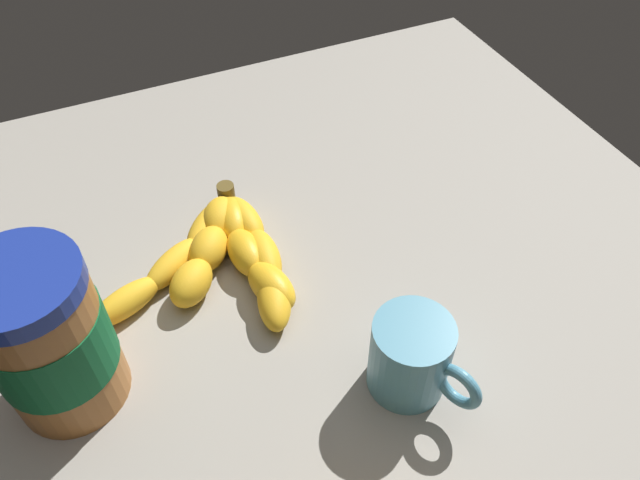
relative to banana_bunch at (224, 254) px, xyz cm
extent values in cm
cube|color=gray|center=(-12.64, 2.59, -3.75)|extent=(79.84, 79.01, 4.06)
ellipsoid|color=gold|center=(0.29, -5.12, -0.26)|extent=(7.73, 7.77, 2.92)
ellipsoid|color=gold|center=(5.24, -1.06, -0.26)|extent=(8.32, 6.87, 2.92)
ellipsoid|color=gold|center=(10.91, 1.90, -0.26)|extent=(8.55, 5.67, 2.92)
ellipsoid|color=gold|center=(-1.17, -5.11, 0.18)|extent=(6.15, 6.96, 3.80)
ellipsoid|color=gold|center=(1.34, -1.17, 0.18)|extent=(6.52, 6.96, 3.80)
ellipsoid|color=gold|center=(4.33, 2.42, 0.18)|extent=(6.78, 6.86, 3.80)
ellipsoid|color=gold|center=(-2.41, -4.35, 0.08)|extent=(4.55, 7.12, 3.60)
ellipsoid|color=gold|center=(-2.14, 0.94, 0.08)|extent=(3.94, 6.84, 3.60)
ellipsoid|color=gold|center=(-2.94, 6.19, 0.08)|extent=(5.14, 7.35, 3.60)
ellipsoid|color=gold|center=(-3.58, -4.01, -0.05)|extent=(4.23, 7.84, 3.34)
ellipsoid|color=gold|center=(-3.69, 1.95, -0.05)|extent=(3.95, 7.74, 3.34)
ellipsoid|color=gold|center=(-2.60, 7.81, -0.05)|extent=(5.33, 8.13, 3.34)
cylinder|color=brown|center=(-3.02, -8.47, 0.08)|extent=(2.00, 2.00, 3.00)
cylinder|color=#9E602D|center=(17.14, 8.75, 5.50)|extent=(9.80, 9.80, 14.45)
cylinder|color=#0F592D|center=(17.14, 8.75, 6.22)|extent=(9.99, 9.99, 6.50)
cylinder|color=navy|center=(17.14, 8.75, 13.56)|extent=(9.94, 9.94, 1.67)
cylinder|color=teal|center=(-10.63, 20.17, 2.32)|extent=(7.13, 7.13, 8.09)
torus|color=teal|center=(-12.38, 24.60, 2.73)|extent=(2.61, 4.61, 4.56)
camera|label=1|loc=(8.34, 43.27, 48.13)|focal=34.23mm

